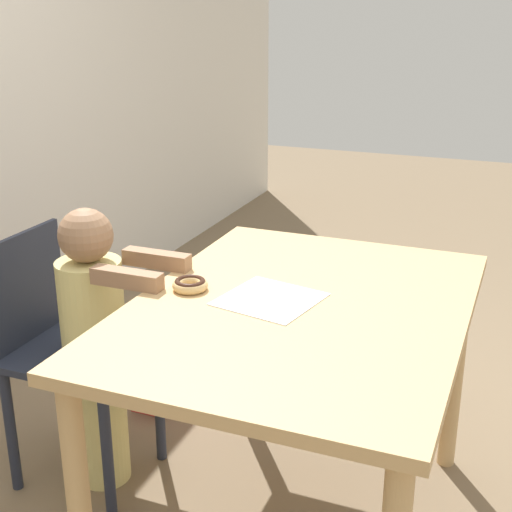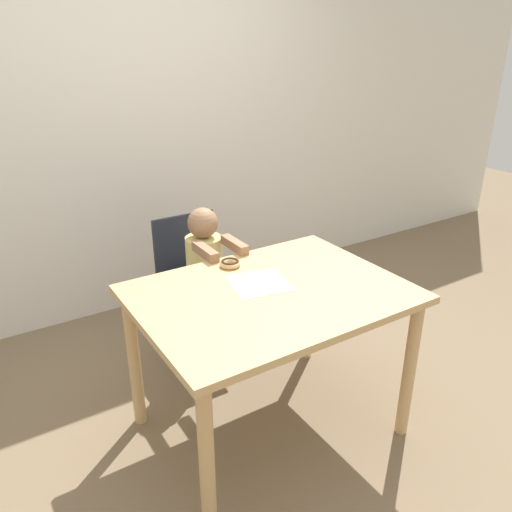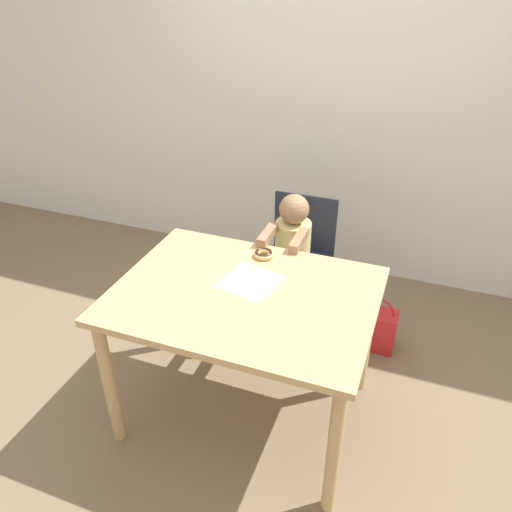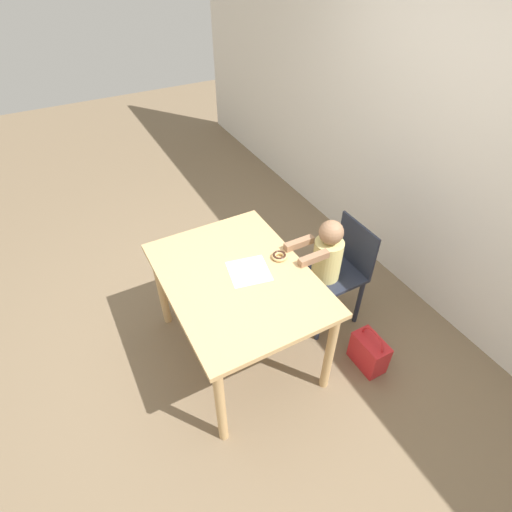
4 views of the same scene
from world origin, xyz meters
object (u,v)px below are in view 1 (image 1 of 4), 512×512
at_px(child_figure, 96,345).
at_px(donut, 190,284).
at_px(chair, 67,351).
at_px(handbag, 162,370).

bearing_deg(child_figure, donut, -96.85).
relative_size(chair, donut, 8.27).
bearing_deg(donut, chair, 84.82).
distance_m(donut, handbag, 0.98).
height_order(child_figure, handbag, child_figure).
bearing_deg(donut, handbag, 37.51).
distance_m(chair, child_figure, 0.13).
xyz_separation_m(donut, handbag, (0.57, 0.44, -0.66)).
relative_size(donut, handbag, 0.28).
bearing_deg(chair, handbag, -6.14).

